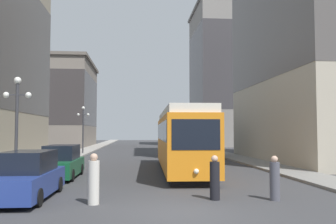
# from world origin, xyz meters

# --- Properties ---
(ground_plane) EXTENTS (200.00, 200.00, 0.00)m
(ground_plane) POSITION_xyz_m (0.00, 0.00, 0.00)
(ground_plane) COLOR #38383A
(sidewalk_left) EXTENTS (2.52, 120.00, 0.15)m
(sidewalk_left) POSITION_xyz_m (-8.16, 40.00, 0.07)
(sidewalk_left) COLOR gray
(sidewalk_left) RESTS_ON ground
(sidewalk_right) EXTENTS (2.52, 120.00, 0.15)m
(sidewalk_right) POSITION_xyz_m (8.16, 40.00, 0.07)
(sidewalk_right) COLOR gray
(sidewalk_right) RESTS_ON ground
(streetcar) EXTENTS (3.05, 14.49, 3.89)m
(streetcar) POSITION_xyz_m (1.45, 11.68, 2.10)
(streetcar) COLOR black
(streetcar) RESTS_ON ground
(transit_bus) EXTENTS (2.75, 12.77, 3.45)m
(transit_bus) POSITION_xyz_m (4.87, 28.41, 1.95)
(transit_bus) COLOR black
(transit_bus) RESTS_ON ground
(parked_car_left_near) EXTENTS (1.94, 4.98, 1.82)m
(parked_car_left_near) POSITION_xyz_m (-5.60, 2.85, 0.84)
(parked_car_left_near) COLOR black
(parked_car_left_near) RESTS_ON ground
(parked_car_left_mid) EXTENTS (1.90, 4.93, 1.82)m
(parked_car_left_mid) POSITION_xyz_m (-5.60, 9.08, 0.84)
(parked_car_left_mid) COLOR black
(parked_car_left_mid) RESTS_ON ground
(pedestrian_crossing_near) EXTENTS (0.37, 0.37, 1.67)m
(pedestrian_crossing_near) POSITION_xyz_m (3.74, 1.72, 0.78)
(pedestrian_crossing_near) COLOR #4C4C56
(pedestrian_crossing_near) RESTS_ON ground
(pedestrian_crossing_far) EXTENTS (0.38, 0.38, 1.68)m
(pedestrian_crossing_far) POSITION_xyz_m (1.52, 2.00, 0.78)
(pedestrian_crossing_far) COLOR black
(pedestrian_crossing_far) RESTS_ON ground
(pedestrian_on_sidewalk) EXTENTS (0.40, 0.40, 1.80)m
(pedestrian_on_sidewalk) POSITION_xyz_m (-2.95, 1.56, 0.84)
(pedestrian_on_sidewalk) COLOR beige
(pedestrian_on_sidewalk) RESTS_ON ground
(lamp_post_left_near) EXTENTS (1.41, 0.36, 5.22)m
(lamp_post_left_near) POSITION_xyz_m (-7.50, 7.29, 3.60)
(lamp_post_left_near) COLOR #333338
(lamp_post_left_near) RESTS_ON sidewalk_left
(lamp_post_left_far) EXTENTS (1.41, 0.36, 5.31)m
(lamp_post_left_far) POSITION_xyz_m (-7.50, 29.83, 3.65)
(lamp_post_left_far) COLOR #333338
(lamp_post_left_far) RESTS_ON sidewalk_left
(building_left_corner) EXTENTS (12.48, 17.65, 14.82)m
(building_left_corner) POSITION_xyz_m (-15.36, 52.16, 7.59)
(building_left_corner) COLOR slate
(building_left_corner) RESTS_ON ground
(building_right_corner) EXTENTS (10.87, 15.52, 25.75)m
(building_right_corner) POSITION_xyz_m (14.55, 53.67, 13.27)
(building_right_corner) COLOR gray
(building_right_corner) RESTS_ON ground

